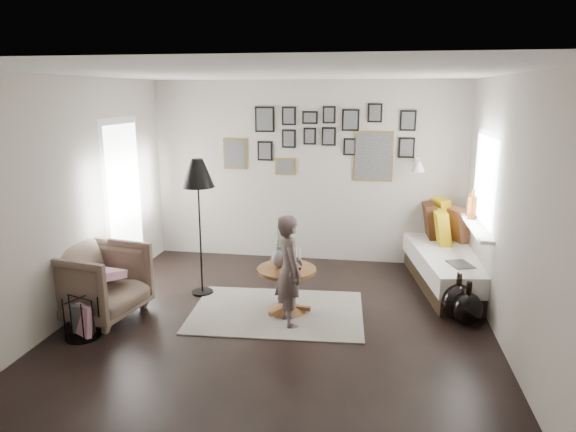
% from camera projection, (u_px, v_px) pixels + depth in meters
% --- Properties ---
extents(ground, '(4.80, 4.80, 0.00)m').
position_uv_depth(ground, '(276.00, 328.00, 5.42)').
color(ground, black).
rests_on(ground, ground).
extents(wall_back, '(4.50, 0.00, 4.50)m').
position_uv_depth(wall_back, '(306.00, 172.00, 7.42)').
color(wall_back, '#ABA396').
rests_on(wall_back, ground).
extents(wall_front, '(4.50, 0.00, 4.50)m').
position_uv_depth(wall_front, '(192.00, 302.00, 2.81)').
color(wall_front, '#ABA396').
rests_on(wall_front, ground).
extents(wall_left, '(0.00, 4.80, 4.80)m').
position_uv_depth(wall_left, '(68.00, 200.00, 5.47)').
color(wall_left, '#ABA396').
rests_on(wall_left, ground).
extents(wall_right, '(0.00, 4.80, 4.80)m').
position_uv_depth(wall_right, '(513.00, 217.00, 4.75)').
color(wall_right, '#ABA396').
rests_on(wall_right, ground).
extents(ceiling, '(4.80, 4.80, 0.00)m').
position_uv_depth(ceiling, '(274.00, 73.00, 4.81)').
color(ceiling, white).
rests_on(ceiling, wall_back).
extents(door_left, '(0.00, 2.14, 2.14)m').
position_uv_depth(door_left, '(124.00, 201.00, 6.68)').
color(door_left, white).
rests_on(door_left, wall_left).
extents(window_right, '(0.15, 1.32, 1.30)m').
position_uv_depth(window_right, '(474.00, 220.00, 6.14)').
color(window_right, white).
rests_on(window_right, wall_right).
extents(gallery_wall, '(2.74, 0.03, 1.08)m').
position_uv_depth(gallery_wall, '(326.00, 142.00, 7.25)').
color(gallery_wall, brown).
rests_on(gallery_wall, wall_back).
extents(wall_sconce, '(0.18, 0.36, 0.16)m').
position_uv_depth(wall_sconce, '(418.00, 166.00, 6.88)').
color(wall_sconce, white).
rests_on(wall_sconce, wall_back).
extents(rug, '(1.99, 1.46, 0.01)m').
position_uv_depth(rug, '(277.00, 312.00, 5.80)').
color(rug, silver).
rests_on(rug, ground).
extents(pedestal_table, '(0.66, 0.66, 0.52)m').
position_uv_depth(pedestal_table, '(287.00, 292.00, 5.77)').
color(pedestal_table, brown).
rests_on(pedestal_table, ground).
extents(vase, '(0.19, 0.19, 0.47)m').
position_uv_depth(vase, '(280.00, 255.00, 5.70)').
color(vase, black).
rests_on(vase, pedestal_table).
extents(candles, '(0.11, 0.11, 0.25)m').
position_uv_depth(candles, '(296.00, 259.00, 5.66)').
color(candles, black).
rests_on(candles, pedestal_table).
extents(daybed, '(1.18, 2.19, 1.01)m').
position_uv_depth(daybed, '(451.00, 260.00, 6.63)').
color(daybed, black).
rests_on(daybed, ground).
extents(magazine_on_daybed, '(0.32, 0.37, 0.02)m').
position_uv_depth(magazine_on_daybed, '(460.00, 264.00, 5.97)').
color(magazine_on_daybed, black).
rests_on(magazine_on_daybed, daybed).
extents(armchair, '(1.02, 1.00, 0.80)m').
position_uv_depth(armchair, '(99.00, 282.00, 5.62)').
color(armchair, brown).
rests_on(armchair, ground).
extents(armchair_cushion, '(0.43, 0.44, 0.16)m').
position_uv_depth(armchair_cushion, '(103.00, 274.00, 5.64)').
color(armchair_cushion, beige).
rests_on(armchair_cushion, armchair).
extents(floor_lamp, '(0.39, 0.39, 1.67)m').
position_uv_depth(floor_lamp, '(198.00, 178.00, 6.02)').
color(floor_lamp, black).
rests_on(floor_lamp, ground).
extents(magazine_basket, '(0.43, 0.43, 0.42)m').
position_uv_depth(magazine_basket, '(82.00, 318.00, 5.17)').
color(magazine_basket, black).
rests_on(magazine_basket, ground).
extents(demijohn_large, '(0.36, 0.36, 0.54)m').
position_uv_depth(demijohn_large, '(458.00, 302.00, 5.58)').
color(demijohn_large, black).
rests_on(demijohn_large, ground).
extents(demijohn_small, '(0.32, 0.32, 0.49)m').
position_uv_depth(demijohn_small, '(467.00, 308.00, 5.45)').
color(demijohn_small, black).
rests_on(demijohn_small, ground).
extents(child, '(0.46, 0.52, 1.20)m').
position_uv_depth(child, '(289.00, 271.00, 5.38)').
color(child, '#544442').
rests_on(child, ground).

